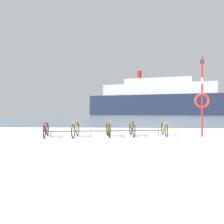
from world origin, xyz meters
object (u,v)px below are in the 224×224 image
object	(u,v)px
ferry_ship	(159,100)
bicycle_3	(132,129)
bicycle_2	(108,130)
bicycle_4	(164,129)
bicycle_1	(76,130)
rescue_post	(202,99)
bicycle_0	(46,130)

from	to	relation	value
ferry_ship	bicycle_3	bearing A→B (deg)	-101.46
bicycle_3	ferry_ship	xyz separation A→B (m)	(14.66, 72.32, 6.07)
bicycle_2	bicycle_4	bearing A→B (deg)	10.73
bicycle_2	bicycle_3	distance (m)	1.26
bicycle_1	ferry_ship	world-z (taller)	ferry_ship
bicycle_2	ferry_ship	size ratio (longest dim) A/B	0.03
bicycle_2	bicycle_4	world-z (taller)	bicycle_2
bicycle_1	ferry_ship	bearing A→B (deg)	76.49
ferry_ship	rescue_post	bearing A→B (deg)	-98.73
bicycle_4	ferry_ship	world-z (taller)	ferry_ship
bicycle_3	bicycle_4	size ratio (longest dim) A/B	0.99
bicycle_1	ferry_ship	distance (m)	75.20
bicycle_1	bicycle_3	xyz separation A→B (m)	(2.85, 0.55, -0.01)
bicycle_3	rescue_post	world-z (taller)	rescue_post
ferry_ship	bicycle_0	bearing A→B (deg)	-104.57
bicycle_0	bicycle_4	size ratio (longest dim) A/B	0.95
bicycle_0	bicycle_1	size ratio (longest dim) A/B	1.00
bicycle_0	ferry_ship	world-z (taller)	ferry_ship
bicycle_0	bicycle_1	xyz separation A→B (m)	(1.46, 0.14, 0.02)
bicycle_2	bicycle_3	size ratio (longest dim) A/B	0.98
bicycle_0	bicycle_2	distance (m)	3.12
bicycle_0	ferry_ship	distance (m)	75.68
bicycle_4	rescue_post	xyz separation A→B (m)	(1.81, -0.35, 1.59)
bicycle_1	rescue_post	bearing A→B (deg)	4.27
bicycle_1	ferry_ship	size ratio (longest dim) A/B	0.03
bicycle_2	rescue_post	bearing A→B (deg)	2.49
bicycle_3	bicycle_0	bearing A→B (deg)	-170.89
bicycle_2	bicycle_4	xyz separation A→B (m)	(2.95, 0.56, -0.02)
bicycle_0	ferry_ship	bearing A→B (deg)	75.43
bicycle_1	ferry_ship	xyz separation A→B (m)	(17.51, 72.88, 6.07)
bicycle_0	bicycle_3	xyz separation A→B (m)	(4.31, 0.69, 0.01)
bicycle_2	ferry_ship	bearing A→B (deg)	77.66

